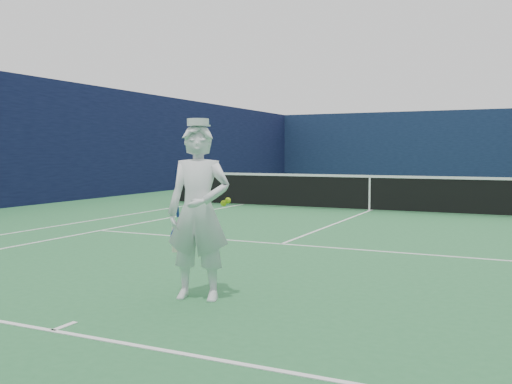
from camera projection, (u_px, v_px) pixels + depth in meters
ground at (369, 211)px, 15.96m from camera, size 80.00×80.00×0.00m
court_markings at (369, 211)px, 15.96m from camera, size 11.03×23.83×0.01m
windscreen_fence at (370, 139)px, 15.83m from camera, size 20.12×36.12×4.00m
tennis_net at (370, 191)px, 15.93m from camera, size 12.88×0.09×1.07m
tennis_player at (199, 212)px, 6.33m from camera, size 0.87×0.62×2.01m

